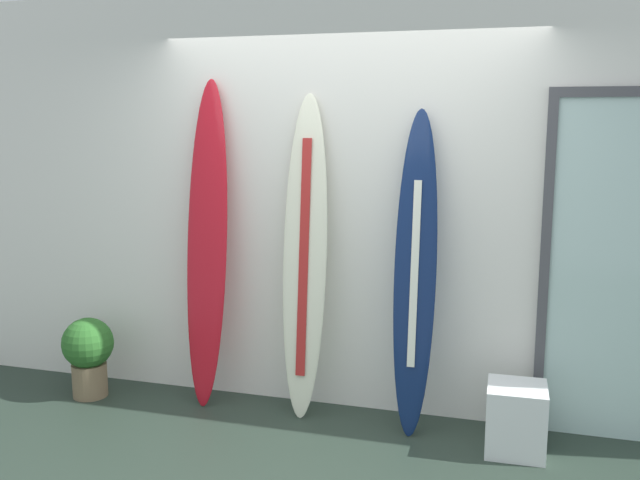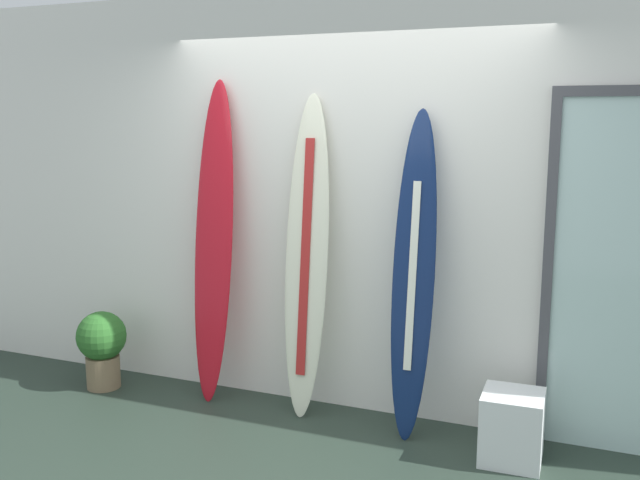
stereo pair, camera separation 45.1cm
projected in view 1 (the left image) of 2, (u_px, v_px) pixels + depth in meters
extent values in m
cube|color=white|center=(348.00, 203.00, 4.79)|extent=(7.20, 0.20, 2.80)
ellipsoid|color=red|center=(207.00, 245.00, 4.83)|extent=(0.31, 0.33, 2.23)
cone|color=black|center=(207.00, 376.00, 4.93)|extent=(0.07, 0.08, 0.11)
ellipsoid|color=silver|center=(305.00, 258.00, 4.66)|extent=(0.30, 0.32, 2.13)
cube|color=#AB2321|center=(304.00, 258.00, 4.63)|extent=(0.07, 0.20, 1.54)
ellipsoid|color=#0F224E|center=(415.00, 274.00, 4.41)|extent=(0.27, 0.37, 2.03)
cube|color=silver|center=(414.00, 274.00, 4.38)|extent=(0.05, 0.18, 1.14)
cone|color=black|center=(410.00, 406.00, 4.48)|extent=(0.07, 0.08, 0.11)
cube|color=silver|center=(516.00, 419.00, 4.22)|extent=(0.35, 0.35, 0.41)
cube|color=silver|center=(631.00, 275.00, 4.25)|extent=(0.93, 0.02, 2.09)
cube|color=#47474C|center=(544.00, 270.00, 4.38)|extent=(0.06, 0.06, 2.09)
cylinder|color=#7A654A|center=(90.00, 380.00, 5.08)|extent=(0.24, 0.24, 0.24)
sphere|color=#2A6426|center=(88.00, 343.00, 5.03)|extent=(0.36, 0.36, 0.36)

